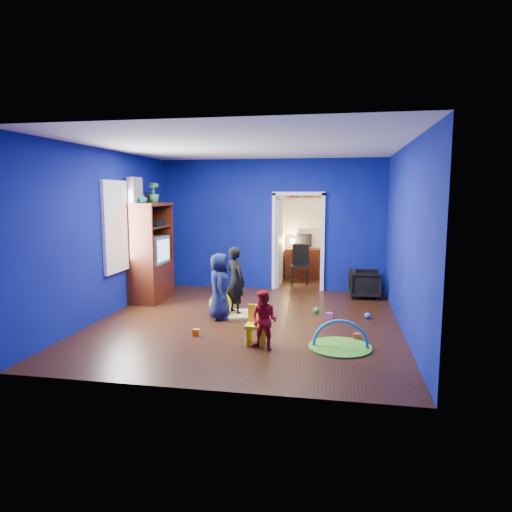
% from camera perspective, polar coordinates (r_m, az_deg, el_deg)
% --- Properties ---
extents(floor, '(5.00, 5.50, 0.01)m').
position_cam_1_polar(floor, '(7.78, -1.11, -8.17)').
color(floor, black).
rests_on(floor, ground).
extents(ceiling, '(5.00, 5.50, 0.01)m').
position_cam_1_polar(ceiling, '(7.52, -1.16, 13.61)').
color(ceiling, white).
rests_on(ceiling, wall_back).
extents(wall_back, '(5.00, 0.02, 2.90)m').
position_cam_1_polar(wall_back, '(10.21, 1.95, 3.92)').
color(wall_back, navy).
rests_on(wall_back, floor).
extents(wall_front, '(5.00, 0.02, 2.90)m').
position_cam_1_polar(wall_front, '(4.86, -7.61, -0.40)').
color(wall_front, navy).
rests_on(wall_front, floor).
extents(wall_left, '(0.02, 5.50, 2.90)m').
position_cam_1_polar(wall_left, '(8.37, -18.17, 2.69)').
color(wall_left, navy).
rests_on(wall_left, floor).
extents(wall_right, '(0.02, 5.50, 2.90)m').
position_cam_1_polar(wall_right, '(7.43, 18.14, 2.09)').
color(wall_right, navy).
rests_on(wall_right, floor).
extents(alcove, '(1.00, 1.75, 2.50)m').
position_cam_1_polar(alcove, '(11.02, 5.71, 3.13)').
color(alcove, silver).
rests_on(alcove, floor).
extents(armchair, '(0.66, 0.64, 0.57)m').
position_cam_1_polar(armchair, '(9.72, 13.45, -3.41)').
color(armchair, black).
rests_on(armchair, floor).
extents(child_black, '(0.52, 0.51, 1.21)m').
position_cam_1_polar(child_black, '(8.13, -2.55, -3.07)').
color(child_black, black).
rests_on(child_black, floor).
extents(child_navy, '(0.50, 0.64, 1.14)m').
position_cam_1_polar(child_navy, '(7.83, -4.60, -3.79)').
color(child_navy, '#0E1035').
rests_on(child_navy, floor).
extents(toddler_red, '(0.48, 0.42, 0.83)m').
position_cam_1_polar(toddler_red, '(6.32, 1.01, -8.05)').
color(toddler_red, '#AE1217').
rests_on(toddler_red, floor).
extents(vase, '(0.18, 0.18, 0.18)m').
position_cam_1_polar(vase, '(9.04, -13.98, 7.00)').
color(vase, '#0D696E').
rests_on(vase, tv_armoire).
extents(potted_plant, '(0.28, 0.28, 0.41)m').
position_cam_1_polar(potted_plant, '(9.51, -12.71, 7.76)').
color(potted_plant, '#2E7F36').
rests_on(potted_plant, tv_armoire).
extents(tv_armoire, '(0.58, 1.14, 1.96)m').
position_cam_1_polar(tv_armoire, '(9.38, -13.02, 0.50)').
color(tv_armoire, '#40160A').
rests_on(tv_armoire, floor).
extents(crt_tv, '(0.46, 0.70, 0.54)m').
position_cam_1_polar(crt_tv, '(9.36, -12.80, 0.74)').
color(crt_tv, silver).
rests_on(crt_tv, tv_armoire).
extents(yellow_blanket, '(0.89, 0.80, 0.03)m').
position_cam_1_polar(yellow_blanket, '(8.17, -2.68, -7.28)').
color(yellow_blanket, '#F2E07A').
rests_on(yellow_blanket, floor).
extents(hopper_ball, '(0.40, 0.40, 0.40)m').
position_cam_1_polar(hopper_ball, '(8.15, -4.46, -5.97)').
color(hopper_ball, yellow).
rests_on(hopper_ball, floor).
extents(kid_chair, '(0.30, 0.30, 0.50)m').
position_cam_1_polar(kid_chair, '(6.57, -0.01, -8.89)').
color(kid_chair, yellow).
rests_on(kid_chair, floor).
extents(play_mat, '(0.88, 0.88, 0.02)m').
position_cam_1_polar(play_mat, '(6.60, 10.46, -11.13)').
color(play_mat, '#49A525').
rests_on(play_mat, floor).
extents(toy_arch, '(0.79, 0.06, 0.79)m').
position_cam_1_polar(toy_arch, '(6.60, 10.46, -11.06)').
color(toy_arch, '#3F8CD8').
rests_on(toy_arch, floor).
extents(window_left, '(0.03, 0.95, 1.55)m').
position_cam_1_polar(window_left, '(8.66, -17.01, 3.56)').
color(window_left, white).
rests_on(window_left, wall_left).
extents(curtain, '(0.14, 0.42, 2.40)m').
position_cam_1_polar(curtain, '(9.13, -14.71, 1.96)').
color(curtain, slate).
rests_on(curtain, floor).
extents(doorway, '(1.16, 0.10, 2.10)m').
position_cam_1_polar(doorway, '(10.17, 5.29, 1.62)').
color(doorway, white).
rests_on(doorway, floor).
extents(study_desk, '(0.88, 0.44, 0.75)m').
position_cam_1_polar(study_desk, '(11.75, 5.90, -0.88)').
color(study_desk, '#3D140A').
rests_on(study_desk, floor).
extents(desk_monitor, '(0.40, 0.05, 0.32)m').
position_cam_1_polar(desk_monitor, '(11.80, 5.99, 1.97)').
color(desk_monitor, black).
rests_on(desk_monitor, study_desk).
extents(desk_lamp, '(0.14, 0.14, 0.14)m').
position_cam_1_polar(desk_lamp, '(11.77, 4.61, 1.87)').
color(desk_lamp, '#FFD88C').
rests_on(desk_lamp, study_desk).
extents(folding_chair, '(0.40, 0.40, 0.92)m').
position_cam_1_polar(folding_chair, '(10.79, 5.51, -1.19)').
color(folding_chair, black).
rests_on(folding_chair, floor).
extents(book_shelf, '(0.88, 0.24, 0.04)m').
position_cam_1_polar(book_shelf, '(11.73, 6.06, 7.17)').
color(book_shelf, white).
rests_on(book_shelf, study_desk).
extents(toy_0, '(0.10, 0.08, 0.10)m').
position_cam_1_polar(toy_0, '(6.97, 12.49, -9.82)').
color(toy_0, red).
rests_on(toy_0, floor).
extents(toy_1, '(0.11, 0.11, 0.11)m').
position_cam_1_polar(toy_1, '(8.15, 13.77, -7.24)').
color(toy_1, blue).
rests_on(toy_1, floor).
extents(toy_2, '(0.10, 0.08, 0.10)m').
position_cam_1_polar(toy_2, '(7.07, -7.49, -9.44)').
color(toy_2, orange).
rests_on(toy_2, floor).
extents(toy_3, '(0.11, 0.11, 0.11)m').
position_cam_1_polar(toy_3, '(8.36, 7.55, -6.70)').
color(toy_3, green).
rests_on(toy_3, floor).
extents(toy_4, '(0.10, 0.08, 0.10)m').
position_cam_1_polar(toy_4, '(8.04, 9.15, -7.36)').
color(toy_4, '#D450D5').
rests_on(toy_4, floor).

